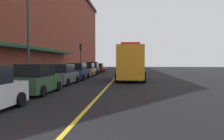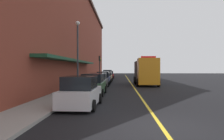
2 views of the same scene
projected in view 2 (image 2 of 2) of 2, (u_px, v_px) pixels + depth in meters
ground_plane at (130, 82)px, 32.91m from camera, size 112.00×112.00×0.00m
sidewalk_left at (92, 82)px, 33.16m from camera, size 2.40×70.00×0.15m
lane_center_stripe at (130, 82)px, 32.91m from camera, size 0.16×70.00×0.01m
brick_building_left at (46, 34)px, 32.37m from camera, size 13.08×64.00×15.24m
parked_car_0 at (81, 93)px, 11.88m from camera, size 2.21×4.24×1.81m
parked_car_1 at (93, 85)px, 17.30m from camera, size 2.06×4.26×1.80m
parked_car_2 at (99, 81)px, 22.95m from camera, size 2.14×4.64×1.73m
parked_car_3 at (103, 78)px, 28.33m from camera, size 2.02×4.58×1.78m
parked_car_4 at (107, 77)px, 34.06m from camera, size 1.96×4.30×1.75m
parked_car_5 at (108, 75)px, 39.09m from camera, size 2.08×4.37×1.91m
parked_car_6 at (109, 75)px, 45.32m from camera, size 2.17×4.66×1.64m
utility_truck at (145, 72)px, 27.50m from camera, size 2.86×7.81×3.71m
parking_meter_0 at (100, 75)px, 37.84m from camera, size 0.14×0.18×1.33m
parking_meter_1 at (64, 87)px, 13.44m from camera, size 0.14×0.18×1.33m
street_lamp_left at (78, 47)px, 20.77m from camera, size 0.44×0.44×6.94m
traffic_light_near at (100, 63)px, 36.30m from camera, size 0.38×0.36×4.30m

